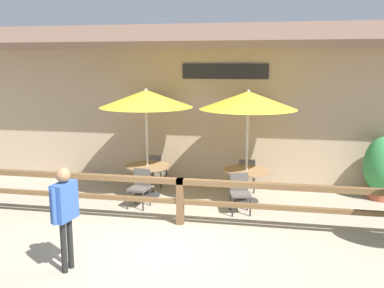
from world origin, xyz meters
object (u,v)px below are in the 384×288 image
object	(u,v)px
chair_middle_wallside	(246,173)
pedestrian	(65,205)
dining_table_middle	(246,176)
potted_plant_entrance_palm	(383,168)
chair_middle_streetside	(240,191)
dining_table_near	(148,171)
patio_umbrella_near	(146,99)
chair_near_streetside	(140,186)
chair_near_wallside	(156,168)
patio_umbrella_middle	(248,100)

from	to	relation	value
chair_middle_wallside	pedestrian	bearing A→B (deg)	55.76
dining_table_middle	potted_plant_entrance_palm	xyz separation A→B (m)	(3.16, 0.79, 0.15)
dining_table_middle	chair_middle_streetside	xyz separation A→B (m)	(-0.09, -0.79, -0.13)
dining_table_near	chair_middle_wallside	xyz separation A→B (m)	(2.35, 0.78, -0.13)
patio_umbrella_near	dining_table_middle	distance (m)	2.97
chair_near_streetside	potted_plant_entrance_palm	world-z (taller)	potted_plant_entrance_palm
chair_near_wallside	chair_near_streetside	bearing A→B (deg)	100.10
dining_table_near	patio_umbrella_middle	world-z (taller)	patio_umbrella_middle
chair_near_streetside	dining_table_middle	bearing A→B (deg)	27.23
chair_middle_wallside	chair_near_wallside	bearing A→B (deg)	-7.80
dining_table_middle	pedestrian	distance (m)	4.71
dining_table_near	potted_plant_entrance_palm	distance (m)	5.62
dining_table_near	pedestrian	bearing A→B (deg)	-91.73
dining_table_middle	chair_middle_streetside	bearing A→B (deg)	-96.21
pedestrian	chair_middle_wallside	bearing A→B (deg)	-19.21
patio_umbrella_middle	chair_middle_wallside	bearing A→B (deg)	93.24
chair_middle_wallside	pedestrian	xyz separation A→B (m)	(-2.47, -4.74, 0.58)
dining_table_near	chair_middle_streetside	distance (m)	2.45
patio_umbrella_near	chair_middle_streetside	distance (m)	3.09
chair_near_streetside	chair_middle_wallside	xyz separation A→B (m)	(2.29, 1.61, 0.00)
chair_near_streetside	chair_near_wallside	bearing A→B (deg)	100.87
patio_umbrella_near	chair_near_streetside	world-z (taller)	patio_umbrella_near
patio_umbrella_near	pedestrian	distance (m)	4.17
patio_umbrella_near	chair_middle_streetside	world-z (taller)	patio_umbrella_near
chair_near_streetside	potted_plant_entrance_palm	xyz separation A→B (m)	(5.50, 1.61, 0.29)
chair_near_streetside	dining_table_middle	distance (m)	2.48
patio_umbrella_middle	chair_middle_streetside	xyz separation A→B (m)	(-0.09, -0.79, -1.90)
patio_umbrella_near	pedestrian	size ratio (longest dim) A/B	1.58
chair_near_streetside	chair_middle_streetside	xyz separation A→B (m)	(2.25, 0.03, 0.00)
patio_umbrella_near	dining_table_middle	size ratio (longest dim) A/B	2.42
patio_umbrella_near	chair_near_streetside	xyz separation A→B (m)	(0.07, -0.83, -1.90)
chair_middle_streetside	dining_table_middle	bearing A→B (deg)	70.13
potted_plant_entrance_palm	pedestrian	xyz separation A→B (m)	(-5.68, -4.74, 0.30)
pedestrian	patio_umbrella_middle	bearing A→B (deg)	-24.15
dining_table_near	chair_near_wallside	size ratio (longest dim) A/B	1.26
chair_near_wallside	potted_plant_entrance_palm	xyz separation A→B (m)	(5.58, -0.04, 0.29)
chair_near_wallside	patio_umbrella_near	bearing A→B (deg)	98.61
chair_middle_streetside	potted_plant_entrance_palm	xyz separation A→B (m)	(3.25, 1.58, 0.29)
dining_table_near	chair_near_streetside	xyz separation A→B (m)	(0.07, -0.83, -0.13)
chair_near_streetside	chair_near_wallside	world-z (taller)	same
potted_plant_entrance_palm	chair_middle_streetside	bearing A→B (deg)	-154.07
chair_near_wallside	patio_umbrella_middle	distance (m)	3.18
chair_middle_streetside	patio_umbrella_near	bearing A→B (deg)	147.33
dining_table_near	chair_middle_wallside	world-z (taller)	chair_middle_wallside
potted_plant_entrance_palm	patio_umbrella_middle	bearing A→B (deg)	-165.98
potted_plant_entrance_palm	pedestrian	distance (m)	7.41
chair_near_streetside	chair_middle_streetside	bearing A→B (deg)	8.63
chair_near_wallside	chair_middle_streetside	size ratio (longest dim) A/B	1.00
chair_near_streetside	chair_middle_streetside	size ratio (longest dim) A/B	1.00
dining_table_near	dining_table_middle	distance (m)	2.40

